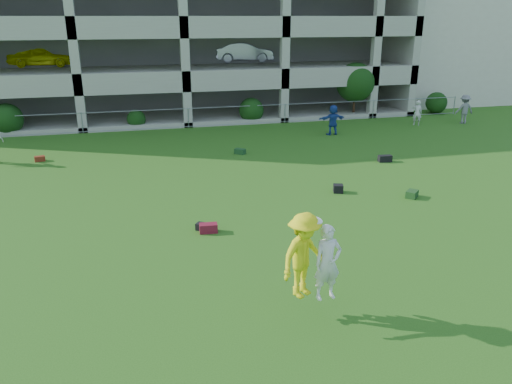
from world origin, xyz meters
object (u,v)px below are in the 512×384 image
object	(u,v)px
stucco_building	(448,32)
bystander_f	(464,109)
frisbee_contest	(309,257)
bystander_e	(417,113)
bystander_d	(333,120)
crate_d	(338,189)
parking_garage	(170,20)

from	to	relation	value
stucco_building	bystander_f	xyz separation A→B (m)	(-6.33, -11.87, -4.12)
stucco_building	frisbee_contest	distance (m)	37.42
bystander_e	bystander_f	distance (m)	3.11
bystander_d	bystander_f	distance (m)	9.10
stucco_building	bystander_e	distance (m)	15.56
stucco_building	crate_d	size ratio (longest dim) A/B	45.71
parking_garage	bystander_f	bearing A→B (deg)	-34.75
stucco_building	bystander_e	xyz separation A→B (m)	(-9.42, -11.64, -4.24)
bystander_f	crate_d	xyz separation A→B (m)	(-12.59, -10.08, -0.73)
crate_d	bystander_f	bearing A→B (deg)	38.68
bystander_d	parking_garage	bearing A→B (deg)	-63.42
parking_garage	frisbee_contest	bearing A→B (deg)	-89.68
bystander_e	parking_garage	xyz separation A→B (m)	(-13.58, 11.34, 5.26)
bystander_d	frisbee_contest	bearing A→B (deg)	61.02
stucco_building	parking_garage	world-z (taller)	parking_garage
bystander_e	frisbee_contest	size ratio (longest dim) A/B	0.74
parking_garage	bystander_e	bearing A→B (deg)	-39.85
bystander_e	parking_garage	bearing A→B (deg)	-9.99
bystander_f	crate_d	bearing A→B (deg)	44.30
crate_d	frisbee_contest	size ratio (longest dim) A/B	0.17
bystander_f	parking_garage	xyz separation A→B (m)	(-16.68, 11.57, 5.13)
bystander_d	parking_garage	size ratio (longest dim) A/B	0.06
stucco_building	bystander_d	xyz separation A→B (m)	(-15.38, -12.78, -4.16)
frisbee_contest	stucco_building	bearing A→B (deg)	52.17
stucco_building	parking_garage	distance (m)	23.03
crate_d	bystander_e	bearing A→B (deg)	47.36
frisbee_contest	bystander_e	bearing A→B (deg)	52.96
bystander_d	bystander_f	size ratio (longest dim) A/B	0.95
frisbee_contest	parking_garage	world-z (taller)	parking_garage
stucco_building	parking_garage	bearing A→B (deg)	-179.25
bystander_e	parking_garage	world-z (taller)	parking_garage
stucco_building	bystander_f	size ratio (longest dim) A/B	9.06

